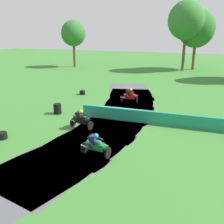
% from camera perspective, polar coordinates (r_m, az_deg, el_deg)
% --- Properties ---
extents(ground_plane, '(120.00, 120.00, 0.00)m').
position_cam_1_polar(ground_plane, '(18.96, 1.14, -1.66)').
color(ground_plane, '#38752D').
extents(track_asphalt, '(7.64, 27.64, 0.01)m').
position_cam_1_polar(track_asphalt, '(19.17, -0.87, -1.42)').
color(track_asphalt, '#515156').
rests_on(track_asphalt, ground).
extents(safety_barrier, '(15.94, 0.62, 0.90)m').
position_cam_1_polar(safety_barrier, '(17.99, 17.43, -2.08)').
color(safety_barrier, '#1E8466').
rests_on(safety_barrier, ground).
extents(motorcycle_lead_green, '(1.70, 0.85, 1.43)m').
position_cam_1_polar(motorcycle_lead_green, '(13.36, -3.49, -7.33)').
color(motorcycle_lead_green, black).
rests_on(motorcycle_lead_green, ground).
extents(motorcycle_chase_black, '(1.71, 0.92, 1.43)m').
position_cam_1_polar(motorcycle_chase_black, '(17.12, -6.75, -1.64)').
color(motorcycle_chase_black, black).
rests_on(motorcycle_chase_black, ground).
extents(motorcycle_trailing_red, '(1.69, 0.90, 1.42)m').
position_cam_1_polar(motorcycle_trailing_red, '(23.16, 4.05, 3.62)').
color(motorcycle_trailing_red, black).
rests_on(motorcycle_trailing_red, ground).
extents(tire_stack_near, '(0.62, 0.62, 0.40)m').
position_cam_1_polar(tire_stack_near, '(16.98, -23.21, -4.82)').
color(tire_stack_near, black).
rests_on(tire_stack_near, ground).
extents(tire_stack_mid_a, '(0.61, 0.61, 0.80)m').
position_cam_1_polar(tire_stack_mid_a, '(20.59, -12.01, 0.70)').
color(tire_stack_mid_a, black).
rests_on(tire_stack_mid_a, ground).
extents(tire_stack_mid_b, '(0.57, 0.57, 0.40)m').
position_cam_1_polar(tire_stack_mid_b, '(26.46, -6.59, 4.31)').
color(tire_stack_mid_b, black).
rests_on(tire_stack_mid_b, ground).
extents(tree_far_left, '(5.60, 5.60, 10.63)m').
position_cam_1_polar(tree_far_left, '(43.16, 16.16, 18.92)').
color(tree_far_left, brown).
rests_on(tree_far_left, ground).
extents(tree_far_right, '(4.16, 4.16, 7.92)m').
position_cam_1_polar(tree_far_right, '(46.61, -8.56, 16.83)').
color(tree_far_right, brown).
rests_on(tree_far_right, ground).
extents(tree_mid_rise, '(5.80, 5.80, 9.58)m').
position_cam_1_polar(tree_mid_rise, '(44.90, 18.21, 17.21)').
color(tree_mid_rise, brown).
rests_on(tree_mid_rise, ground).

